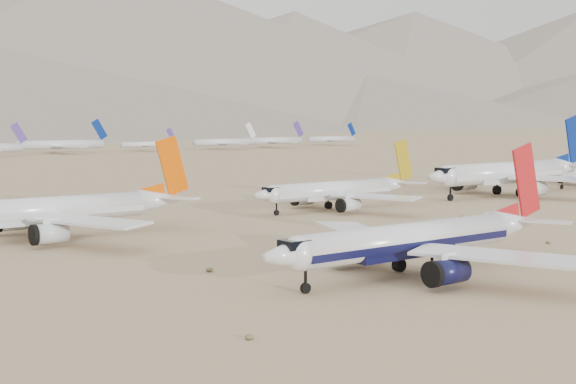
% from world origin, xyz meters
% --- Properties ---
extents(ground, '(7000.00, 7000.00, 0.00)m').
position_xyz_m(ground, '(0.00, 0.00, 0.00)').
color(ground, '#8B7151').
rests_on(ground, ground).
extents(main_airliner, '(46.61, 45.53, 16.45)m').
position_xyz_m(main_airliner, '(-9.83, -3.11, 4.52)').
color(main_airliner, silver).
rests_on(main_airliner, ground).
extents(row2_navy_widebody, '(57.36, 56.10, 20.41)m').
position_xyz_m(row2_navy_widebody, '(83.57, 54.35, 5.70)').
color(row2_navy_widebody, silver).
rests_on(row2_navy_widebody, ground).
extents(row2_gold_tail, '(41.91, 40.98, 14.92)m').
position_xyz_m(row2_gold_tail, '(27.89, 56.71, 4.17)').
color(row2_gold_tail, silver).
rests_on(row2_gold_tail, ground).
extents(row2_orange_tail, '(46.81, 45.79, 16.70)m').
position_xyz_m(row2_orange_tail, '(-35.89, 53.86, 4.69)').
color(row2_orange_tail, silver).
rests_on(row2_orange_tail, ground).
extents(foothills, '(4637.50, 1395.00, 155.00)m').
position_xyz_m(foothills, '(526.68, 1100.00, 67.15)').
color(foothills, slate).
rests_on(foothills, ground).
extents(desert_scrub, '(261.14, 121.67, 0.65)m').
position_xyz_m(desert_scrub, '(-7.38, -22.50, 0.29)').
color(desert_scrub, brown).
rests_on(desert_scrub, ground).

